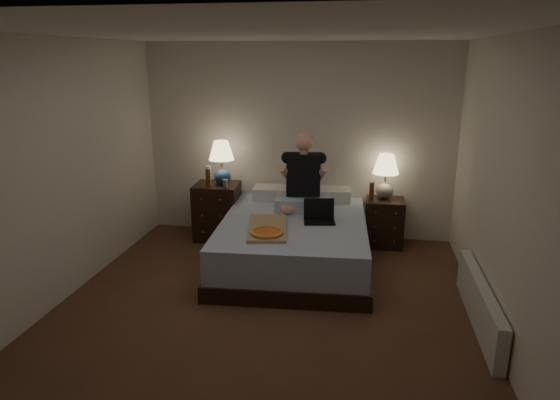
% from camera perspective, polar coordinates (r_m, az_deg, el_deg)
% --- Properties ---
extents(floor, '(4.00, 4.50, 0.00)m').
position_cam_1_polar(floor, '(4.79, -1.87, -12.83)').
color(floor, brown).
rests_on(floor, ground).
extents(ceiling, '(4.00, 4.50, 0.00)m').
position_cam_1_polar(ceiling, '(4.19, -2.19, 18.62)').
color(ceiling, white).
rests_on(ceiling, ground).
extents(wall_back, '(4.00, 0.00, 2.50)m').
position_cam_1_polar(wall_back, '(6.50, 2.02, 6.66)').
color(wall_back, beige).
rests_on(wall_back, ground).
extents(wall_front, '(4.00, 0.00, 2.50)m').
position_cam_1_polar(wall_front, '(2.30, -13.67, -11.98)').
color(wall_front, beige).
rests_on(wall_front, ground).
extents(wall_left, '(0.00, 4.50, 2.50)m').
position_cam_1_polar(wall_left, '(5.11, -24.58, 2.60)').
color(wall_left, beige).
rests_on(wall_left, ground).
extents(wall_right, '(0.00, 4.50, 2.50)m').
position_cam_1_polar(wall_right, '(4.39, 24.50, 0.58)').
color(wall_right, beige).
rests_on(wall_right, ground).
extents(bed, '(1.73, 2.23, 0.54)m').
position_cam_1_polar(bed, '(5.74, 1.59, -4.78)').
color(bed, '#5373A6').
rests_on(bed, floor).
extents(nightstand_left, '(0.59, 0.53, 0.73)m').
position_cam_1_polar(nightstand_left, '(6.58, -7.17, -1.27)').
color(nightstand_left, black).
rests_on(nightstand_left, floor).
extents(nightstand_right, '(0.47, 0.42, 0.60)m').
position_cam_1_polar(nightstand_right, '(6.42, 11.84, -2.54)').
color(nightstand_right, black).
rests_on(nightstand_right, floor).
extents(lamp_left, '(0.39, 0.39, 0.56)m').
position_cam_1_polar(lamp_left, '(6.43, -6.68, 4.26)').
color(lamp_left, navy).
rests_on(lamp_left, nightstand_left).
extents(lamp_right, '(0.39, 0.39, 0.56)m').
position_cam_1_polar(lamp_right, '(6.32, 11.95, 2.64)').
color(lamp_right, '#999991').
rests_on(lamp_right, nightstand_right).
extents(water_bottle, '(0.07, 0.07, 0.25)m').
position_cam_1_polar(water_bottle, '(6.42, -8.19, 2.77)').
color(water_bottle, silver).
rests_on(water_bottle, nightstand_left).
extents(soda_can, '(0.07, 0.07, 0.10)m').
position_cam_1_polar(soda_can, '(6.31, -6.27, 1.90)').
color(soda_can, '#A2A39E').
rests_on(soda_can, nightstand_left).
extents(beer_bottle_left, '(0.06, 0.06, 0.23)m').
position_cam_1_polar(beer_bottle_left, '(6.34, -8.22, 2.51)').
color(beer_bottle_left, '#60360D').
rests_on(beer_bottle_left, nightstand_left).
extents(beer_bottle_right, '(0.06, 0.06, 0.23)m').
position_cam_1_polar(beer_bottle_right, '(6.24, 10.43, 0.99)').
color(beer_bottle_right, '#59300C').
rests_on(beer_bottle_right, nightstand_right).
extents(person, '(0.71, 0.58, 0.93)m').
position_cam_1_polar(person, '(5.91, 2.71, 3.26)').
color(person, black).
rests_on(person, bed).
extents(laptop, '(0.38, 0.33, 0.24)m').
position_cam_1_polar(laptop, '(5.53, 4.54, -1.38)').
color(laptop, black).
rests_on(laptop, bed).
extents(pizza_box, '(0.53, 0.82, 0.08)m').
position_cam_1_polar(pizza_box, '(5.10, -1.52, -3.82)').
color(pizza_box, tan).
rests_on(pizza_box, bed).
extents(radiator, '(0.10, 1.60, 0.40)m').
position_cam_1_polar(radiator, '(4.86, 21.84, -10.96)').
color(radiator, silver).
rests_on(radiator, floor).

